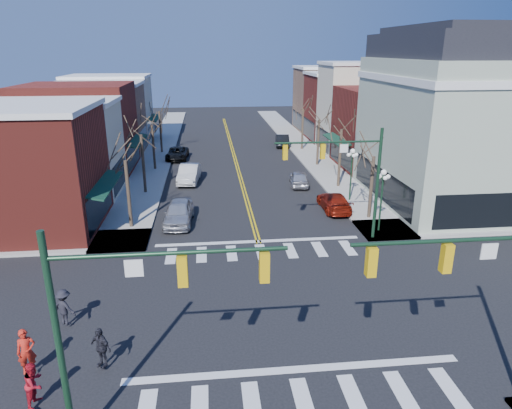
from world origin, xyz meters
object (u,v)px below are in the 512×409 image
object	(u,v)px
lamppost_midblock	(352,166)
pedestrian_dark_b	(64,307)
car_left_far	(177,154)
pedestrian_red_a	(26,351)
car_right_far	(282,140)
victorian_corner	(462,118)
car_right_near	(334,202)
car_left_mid	(189,174)
pedestrian_dark_a	(101,347)
pedestrian_red_b	(34,384)
lamppost_corner	(382,190)
car_right_mid	(299,178)
car_left_near	(179,212)

from	to	relation	value
lamppost_midblock	pedestrian_dark_b	distance (m)	23.73
car_left_far	pedestrian_dark_b	bearing A→B (deg)	-91.41
car_left_far	pedestrian_red_a	size ratio (longest dim) A/B	2.64
pedestrian_dark_b	car_right_far	bearing A→B (deg)	-83.18
pedestrian_red_a	victorian_corner	bearing A→B (deg)	11.24
car_left_far	pedestrian_dark_b	distance (m)	32.42
car_right_near	car_left_mid	bearing A→B (deg)	-38.48
pedestrian_dark_a	car_left_mid	bearing A→B (deg)	119.17
victorian_corner	car_left_far	size ratio (longest dim) A/B	2.98
car_right_far	pedestrian_red_b	xyz separation A→B (m)	(-15.51, -43.16, 0.21)
car_right_far	pedestrian_dark_b	world-z (taller)	pedestrian_dark_b
pedestrian_red_b	lamppost_midblock	bearing A→B (deg)	-30.85
pedestrian_dark_b	car_right_near	bearing A→B (deg)	-109.54
lamppost_corner	car_right_mid	bearing A→B (deg)	105.42
car_right_far	car_left_mid	bearing A→B (deg)	60.58
car_left_near	pedestrian_dark_a	size ratio (longest dim) A/B	2.88
lamppost_midblock	pedestrian_red_b	xyz separation A→B (m)	(-17.31, -20.53, -2.00)
car_left_far	pedestrian_red_a	bearing A→B (deg)	-91.71
car_left_mid	pedestrian_red_a	world-z (taller)	pedestrian_red_a
lamppost_midblock	car_right_far	world-z (taller)	lamppost_midblock
car_right_mid	car_right_far	world-z (taller)	car_right_far
lamppost_corner	car_right_mid	xyz separation A→B (m)	(-3.16, 11.46, -2.29)
car_right_near	pedestrian_red_b	distance (m)	24.29
pedestrian_red_b	lamppost_corner	bearing A→B (deg)	-41.69
pedestrian_red_a	lamppost_midblock	bearing A→B (deg)	22.57
pedestrian_dark_a	victorian_corner	bearing A→B (deg)	72.17
car_left_far	car_right_far	distance (m)	14.16
car_left_mid	car_right_far	world-z (taller)	car_left_mid
lamppost_midblock	pedestrian_red_b	distance (m)	26.93
car_right_mid	lamppost_corner	bearing A→B (deg)	111.98
car_left_near	pedestrian_dark_b	xyz separation A→B (m)	(-4.27, -12.30, 0.18)
lamppost_corner	car_left_far	xyz separation A→B (m)	(-14.60, 23.07, -2.30)
lamppost_corner	pedestrian_red_a	distance (m)	22.02
car_right_mid	victorian_corner	bearing A→B (deg)	161.09
victorian_corner	lamppost_corner	xyz separation A→B (m)	(-8.30, -6.00, -3.70)
car_left_mid	car_right_near	xyz separation A→B (m)	(11.20, -9.00, -0.14)
lamppost_corner	car_left_far	bearing A→B (deg)	122.33
car_left_far	car_right_near	size ratio (longest dim) A/B	1.04
lamppost_corner	car_left_near	xyz separation A→B (m)	(-13.40, 3.09, -2.15)
pedestrian_dark_a	pedestrian_dark_b	size ratio (longest dim) A/B	0.98
pedestrian_dark_b	lamppost_midblock	bearing A→B (deg)	-109.05
lamppost_corner	car_right_near	bearing A→B (deg)	111.11
car_left_near	car_right_mid	bearing A→B (deg)	42.77
car_right_near	pedestrian_dark_b	xyz separation A→B (m)	(-15.87, -13.87, 0.32)
victorian_corner	pedestrian_red_a	world-z (taller)	victorian_corner
victorian_corner	car_left_near	size ratio (longest dim) A/B	3.00
victorian_corner	car_right_near	bearing A→B (deg)	-172.45
lamppost_corner	lamppost_midblock	size ratio (longest dim) A/B	1.00
lamppost_corner	car_left_mid	distance (m)	18.98
car_right_far	victorian_corner	bearing A→B (deg)	120.09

